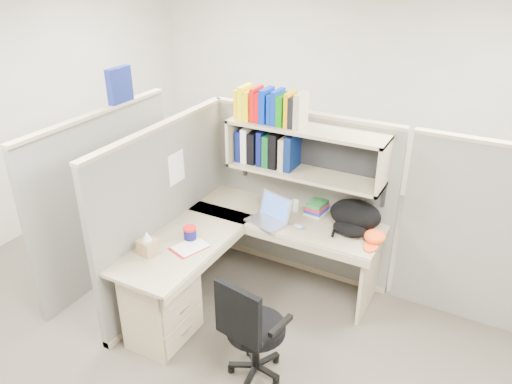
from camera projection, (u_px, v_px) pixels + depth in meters
The scene contains 14 objects.
ground at pixel (256, 318), 4.37m from camera, with size 6.00×6.00×0.00m, color #3B372D.
room_shell at pixel (256, 145), 3.65m from camera, with size 6.00×6.00×6.00m.
cubicle at pixel (244, 196), 4.48m from camera, with size 3.79×1.84×1.95m.
desk at pixel (197, 281), 4.12m from camera, with size 1.74×1.75×0.73m.
laptop at pixel (267, 211), 4.35m from camera, with size 0.34×0.34×0.25m, color #B6B6BA, non-canonical shape.
backpack at pixel (353, 218), 4.22m from camera, with size 0.44×0.34×0.26m, color black, non-canonical shape.
orange_cap at pixel (375, 237), 4.10m from camera, with size 0.18×0.21×0.10m, color #F55115, non-canonical shape.
snack_canister at pixel (190, 233), 4.14m from camera, with size 0.11×0.11×0.11m.
tissue_box at pixel (148, 243), 3.92m from camera, with size 0.13×0.13×0.20m, color tan, non-canonical shape.
mouse at pixel (299, 226), 4.32m from camera, with size 0.10×0.06×0.04m, color #7B97AF.
paper_cup at pixel (295, 206), 4.59m from camera, with size 0.07×0.07×0.10m, color white.
book_stack at pixel (317, 207), 4.55m from camera, with size 0.17×0.23×0.11m, color gray, non-canonical shape.
loose_paper at pixel (190, 246), 4.06m from camera, with size 0.20×0.26×0.00m, color white, non-canonical shape.
task_chair at pixel (253, 344), 3.64m from camera, with size 0.51×0.47×0.92m.
Camera 1 is at (1.62, -3.01, 2.94)m, focal length 35.00 mm.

